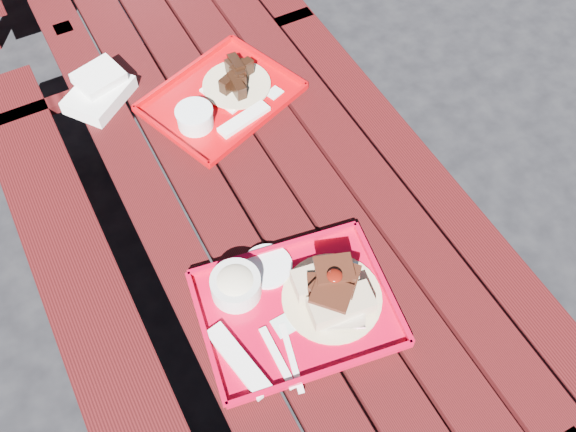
{
  "coord_description": "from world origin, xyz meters",
  "views": [
    {
      "loc": [
        -0.45,
        -0.99,
        2.24
      ],
      "look_at": [
        0.0,
        -0.15,
        0.82
      ],
      "focal_mm": 40.0,
      "sensor_mm": 36.0,
      "label": 1
    }
  ],
  "objects": [
    {
      "name": "near_tray",
      "position": [
        -0.09,
        -0.35,
        0.79
      ],
      "size": [
        0.54,
        0.45,
        0.15
      ],
      "color": "#B60323",
      "rests_on": "picnic_table_near"
    },
    {
      "name": "far_tray",
      "position": [
        0.04,
        0.37,
        0.77
      ],
      "size": [
        0.54,
        0.48,
        0.08
      ],
      "color": "#B50309",
      "rests_on": "picnic_table_near"
    },
    {
      "name": "white_cloth",
      "position": [
        -0.29,
        0.57,
        0.79
      ],
      "size": [
        0.25,
        0.24,
        0.08
      ],
      "color": "white",
      "rests_on": "picnic_table_near"
    },
    {
      "name": "picnic_table_near",
      "position": [
        -0.0,
        0.0,
        0.56
      ],
      "size": [
        1.41,
        2.4,
        0.75
      ],
      "color": "#3C0B0D",
      "rests_on": "ground"
    },
    {
      "name": "ground",
      "position": [
        0.0,
        0.0,
        0.0
      ],
      "size": [
        60.0,
        60.0,
        0.0
      ],
      "primitive_type": "plane",
      "color": "black",
      "rests_on": "ground"
    }
  ]
}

